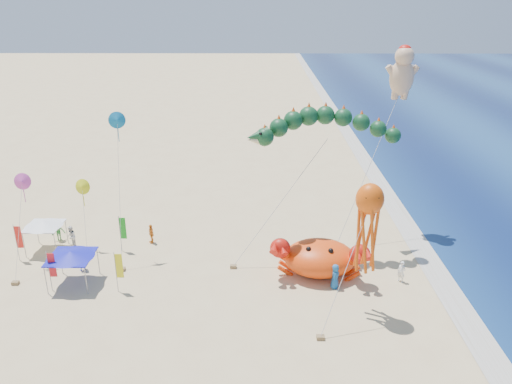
# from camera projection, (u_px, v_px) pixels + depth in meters

# --- Properties ---
(ground) EXTENTS (320.00, 320.00, 0.00)m
(ground) POSITION_uv_depth(u_px,v_px,m) (282.00, 283.00, 37.33)
(ground) COLOR #D1B784
(ground) RESTS_ON ground
(foam_strip) EXTENTS (320.00, 320.00, 0.00)m
(foam_strip) POSITION_uv_depth(u_px,v_px,m) (443.00, 283.00, 37.23)
(foam_strip) COLOR silver
(foam_strip) RESTS_ON ground
(crab_inflatable) EXTENTS (7.39, 5.29, 3.24)m
(crab_inflatable) POSITION_uv_depth(u_px,v_px,m) (320.00, 257.00, 38.03)
(crab_inflatable) COLOR #EE410C
(crab_inflatable) RESTS_ON ground
(dragon_kite) EXTENTS (13.55, 6.10, 11.77)m
(dragon_kite) POSITION_uv_depth(u_px,v_px,m) (326.00, 131.00, 38.00)
(dragon_kite) COLOR #103A1E
(dragon_kite) RESTS_ON ground
(cherub_kite) EXTENTS (6.90, 6.52, 16.26)m
(cherub_kite) POSITION_uv_depth(u_px,v_px,m) (402.00, 71.00, 41.92)
(cherub_kite) COLOR #E3B48B
(cherub_kite) RESTS_ON ground
(octopus_kite) EXTENTS (4.22, 4.24, 9.18)m
(octopus_kite) POSITION_uv_depth(u_px,v_px,m) (368.00, 221.00, 31.74)
(octopus_kite) COLOR #E5510C
(octopus_kite) RESTS_ON ground
(canopy_blue) EXTENTS (3.43, 3.43, 2.71)m
(canopy_blue) POSITION_uv_depth(u_px,v_px,m) (71.00, 254.00, 36.34)
(canopy_blue) COLOR gray
(canopy_blue) RESTS_ON ground
(canopy_white) EXTENTS (3.06, 3.06, 2.71)m
(canopy_white) POSITION_uv_depth(u_px,v_px,m) (44.00, 224.00, 41.22)
(canopy_white) COLOR gray
(canopy_white) RESTS_ON ground
(feather_flags) EXTENTS (9.76, 6.21, 3.20)m
(feather_flags) POSITION_uv_depth(u_px,v_px,m) (78.00, 249.00, 38.02)
(feather_flags) COLOR gray
(feather_flags) RESTS_ON ground
(beachgoers) EXTENTS (29.19, 8.52, 1.90)m
(beachgoers) POSITION_uv_depth(u_px,v_px,m) (153.00, 247.00, 40.74)
(beachgoers) COLOR #1E2CB1
(beachgoers) RESTS_ON ground
(small_kites) EXTENTS (8.60, 5.91, 11.79)m
(small_kites) POSITION_uv_depth(u_px,v_px,m) (75.00, 174.00, 39.02)
(small_kites) COLOR #D045A9
(small_kites) RESTS_ON ground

